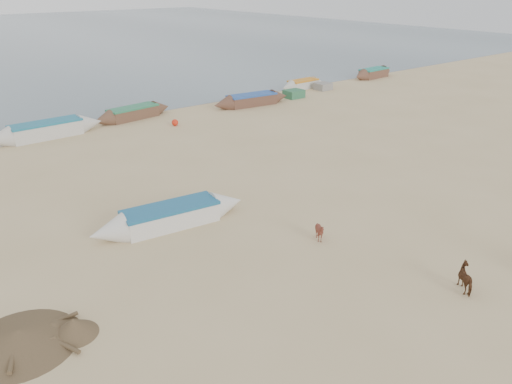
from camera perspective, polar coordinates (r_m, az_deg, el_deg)
ground at (r=18.29m, az=7.80°, el=-6.80°), size 140.00×140.00×0.00m
calf_front at (r=18.82m, az=7.30°, el=-4.52°), size 0.85×0.80×0.77m
calf_right at (r=17.25m, az=23.11°, el=-9.06°), size 0.85×0.95×0.84m
near_canoe at (r=20.06m, az=-9.71°, el=-2.69°), size 6.52×1.98×0.86m
debris_pile at (r=15.33m, az=-25.45°, el=-14.74°), size 4.09×4.09×0.47m
waterline_canoes at (r=34.55m, az=-17.28°, el=7.73°), size 61.06×3.97×1.00m
beach_clutter at (r=35.60m, az=-10.40°, el=8.61°), size 42.59×3.59×0.64m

